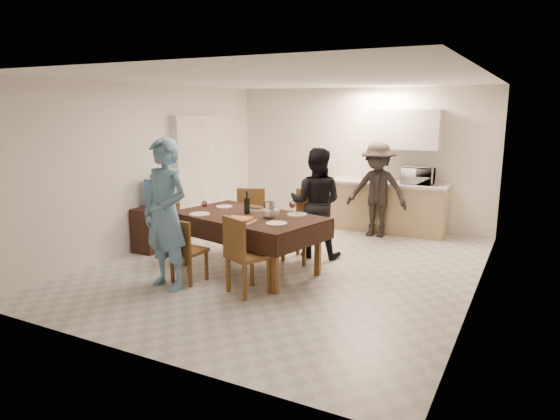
{
  "coord_description": "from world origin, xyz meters",
  "views": [
    {
      "loc": [
        3.07,
        -6.13,
        2.24
      ],
      "look_at": [
        0.01,
        -0.3,
        0.88
      ],
      "focal_mm": 32.0,
      "sensor_mm": 36.0,
      "label": 1
    }
  ],
  "objects_px": {
    "console": "(156,228)",
    "person_near": "(166,214)",
    "savoury_tart": "(240,219)",
    "microwave": "(418,176)",
    "wine_bottle": "(247,202)",
    "person_kitchen": "(377,190)",
    "dining_table": "(248,217)",
    "water_pitcher": "(269,210)",
    "person_far": "(316,203)",
    "water_jug": "(154,192)"
  },
  "relations": [
    {
      "from": "console",
      "to": "person_near",
      "type": "height_order",
      "value": "person_near"
    },
    {
      "from": "savoury_tart",
      "to": "microwave",
      "type": "relative_size",
      "value": 0.72
    },
    {
      "from": "console",
      "to": "wine_bottle",
      "type": "bearing_deg",
      "value": -5.45
    },
    {
      "from": "wine_bottle",
      "to": "person_kitchen",
      "type": "xyz_separation_m",
      "value": [
        1.06,
        2.6,
        -0.13
      ]
    },
    {
      "from": "console",
      "to": "person_kitchen",
      "type": "xyz_separation_m",
      "value": [
        2.87,
        2.43,
        0.47
      ]
    },
    {
      "from": "wine_bottle",
      "to": "person_kitchen",
      "type": "height_order",
      "value": "person_kitchen"
    },
    {
      "from": "console",
      "to": "person_near",
      "type": "distance_m",
      "value": 1.92
    },
    {
      "from": "dining_table",
      "to": "wine_bottle",
      "type": "bearing_deg",
      "value": 147.62
    },
    {
      "from": "water_pitcher",
      "to": "person_near",
      "type": "bearing_deg",
      "value": -131.99
    },
    {
      "from": "water_pitcher",
      "to": "person_far",
      "type": "bearing_deg",
      "value": 79.7
    },
    {
      "from": "water_pitcher",
      "to": "person_near",
      "type": "distance_m",
      "value": 1.35
    },
    {
      "from": "person_near",
      "to": "person_far",
      "type": "xyz_separation_m",
      "value": [
        1.1,
        2.1,
        -0.11
      ]
    },
    {
      "from": "savoury_tart",
      "to": "microwave",
      "type": "distance_m",
      "value": 3.8
    },
    {
      "from": "console",
      "to": "microwave",
      "type": "bearing_deg",
      "value": 39.73
    },
    {
      "from": "wine_bottle",
      "to": "person_near",
      "type": "xyz_separation_m",
      "value": [
        -0.5,
        -1.1,
        -0.01
      ]
    },
    {
      "from": "wine_bottle",
      "to": "savoury_tart",
      "type": "distance_m",
      "value": 0.48
    },
    {
      "from": "dining_table",
      "to": "person_kitchen",
      "type": "height_order",
      "value": "person_kitchen"
    },
    {
      "from": "console",
      "to": "water_pitcher",
      "type": "xyz_separation_m",
      "value": [
        2.21,
        -0.27,
        0.55
      ]
    },
    {
      "from": "person_kitchen",
      "to": "microwave",
      "type": "bearing_deg",
      "value": 37.1
    },
    {
      "from": "dining_table",
      "to": "wine_bottle",
      "type": "relative_size",
      "value": 6.96
    },
    {
      "from": "wine_bottle",
      "to": "water_pitcher",
      "type": "relative_size",
      "value": 1.44
    },
    {
      "from": "dining_table",
      "to": "water_pitcher",
      "type": "bearing_deg",
      "value": 4.49
    },
    {
      "from": "water_jug",
      "to": "person_near",
      "type": "distance_m",
      "value": 1.83
    },
    {
      "from": "water_jug",
      "to": "water_pitcher",
      "type": "xyz_separation_m",
      "value": [
        2.21,
        -0.27,
        -0.02
      ]
    },
    {
      "from": "savoury_tart",
      "to": "person_far",
      "type": "relative_size",
      "value": 0.23
    },
    {
      "from": "wine_bottle",
      "to": "person_near",
      "type": "height_order",
      "value": "person_near"
    },
    {
      "from": "person_near",
      "to": "dining_table",
      "type": "bearing_deg",
      "value": 70.28
    },
    {
      "from": "dining_table",
      "to": "person_near",
      "type": "height_order",
      "value": "person_near"
    },
    {
      "from": "console",
      "to": "wine_bottle",
      "type": "distance_m",
      "value": 1.92
    },
    {
      "from": "microwave",
      "to": "person_near",
      "type": "distance_m",
      "value": 4.68
    },
    {
      "from": "dining_table",
      "to": "person_kitchen",
      "type": "bearing_deg",
      "value": 81.83
    },
    {
      "from": "savoury_tart",
      "to": "person_near",
      "type": "bearing_deg",
      "value": -134.13
    },
    {
      "from": "person_far",
      "to": "microwave",
      "type": "bearing_deg",
      "value": -129.16
    },
    {
      "from": "microwave",
      "to": "person_kitchen",
      "type": "xyz_separation_m",
      "value": [
        -0.6,
        -0.45,
        -0.23
      ]
    },
    {
      "from": "wine_bottle",
      "to": "water_jug",
      "type": "bearing_deg",
      "value": 174.55
    },
    {
      "from": "dining_table",
      "to": "water_jug",
      "type": "height_order",
      "value": "water_jug"
    },
    {
      "from": "person_near",
      "to": "person_kitchen",
      "type": "distance_m",
      "value": 4.02
    },
    {
      "from": "microwave",
      "to": "water_pitcher",
      "type": "bearing_deg",
      "value": 68.34
    },
    {
      "from": "savoury_tart",
      "to": "person_far",
      "type": "bearing_deg",
      "value": 72.53
    },
    {
      "from": "microwave",
      "to": "person_kitchen",
      "type": "relative_size",
      "value": 0.32
    },
    {
      "from": "water_pitcher",
      "to": "person_kitchen",
      "type": "xyz_separation_m",
      "value": [
        0.66,
        2.7,
        -0.08
      ]
    },
    {
      "from": "person_near",
      "to": "person_kitchen",
      "type": "height_order",
      "value": "person_near"
    },
    {
      "from": "water_jug",
      "to": "savoury_tart",
      "type": "height_order",
      "value": "water_jug"
    },
    {
      "from": "console",
      "to": "wine_bottle",
      "type": "relative_size",
      "value": 2.35
    },
    {
      "from": "savoury_tart",
      "to": "person_far",
      "type": "distance_m",
      "value": 1.5
    },
    {
      "from": "water_jug",
      "to": "water_pitcher",
      "type": "relative_size",
      "value": 2.01
    },
    {
      "from": "dining_table",
      "to": "person_near",
      "type": "relative_size",
      "value": 1.18
    },
    {
      "from": "dining_table",
      "to": "person_far",
      "type": "height_order",
      "value": "person_far"
    },
    {
      "from": "dining_table",
      "to": "person_near",
      "type": "xyz_separation_m",
      "value": [
        -0.55,
        -1.05,
        0.19
      ]
    },
    {
      "from": "water_jug",
      "to": "person_kitchen",
      "type": "bearing_deg",
      "value": 40.25
    }
  ]
}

